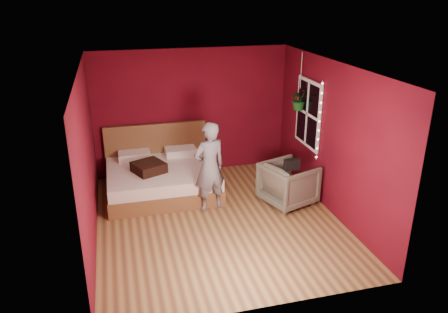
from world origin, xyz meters
The scene contains 10 objects.
floor centered at (0.00, 0.00, 0.00)m, with size 4.50×4.50×0.00m, color olive.
room_walls centered at (0.00, 0.00, 1.68)m, with size 4.04×4.54×2.62m.
window centered at (1.97, 0.90, 1.50)m, with size 0.05×0.97×1.27m.
fairy_lights centered at (1.94, 0.37, 1.50)m, with size 0.04×0.04×1.45m.
bed centered at (-0.78, 1.42, 0.29)m, with size 2.06×1.75×1.13m.
person centered at (-0.04, 0.44, 0.81)m, with size 0.59×0.39×1.61m, color slate.
armchair centered at (1.39, 0.30, 0.39)m, with size 0.83×0.86×0.78m, color #615F4C.
handbag centered at (1.32, 0.06, 0.87)m, with size 0.26×0.13×0.18m, color black.
throw_pillow centered at (-1.03, 1.18, 0.61)m, with size 0.52×0.52×0.18m, color black.
hanging_plant centered at (1.88, 1.14, 1.72)m, with size 0.40×0.35×1.09m.
Camera 1 is at (-1.54, -6.35, 3.72)m, focal length 35.00 mm.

